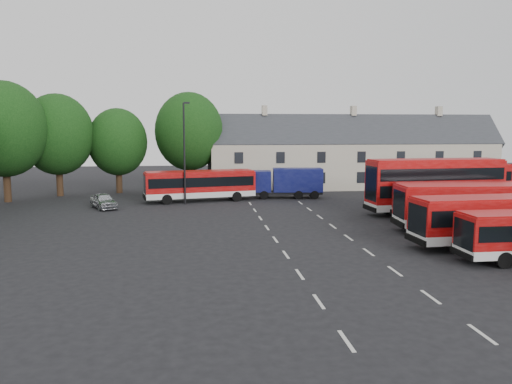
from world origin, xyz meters
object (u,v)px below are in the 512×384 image
at_px(bus_dd_south, 435,183).
at_px(box_truck, 289,181).
at_px(lamppost, 185,150).
at_px(silver_car, 103,201).

xyz_separation_m(bus_dd_south, box_truck, (-10.55, 11.35, -0.93)).
relative_size(bus_dd_south, lamppost, 1.19).
bearing_deg(box_truck, lamppost, -157.56).
bearing_deg(silver_car, lamppost, -13.22).
height_order(silver_car, lamppost, lamppost).
relative_size(bus_dd_south, silver_car, 2.81).
height_order(bus_dd_south, box_truck, bus_dd_south).
height_order(bus_dd_south, lamppost, lamppost).
bearing_deg(lamppost, box_truck, 16.51).
bearing_deg(lamppost, bus_dd_south, -20.94).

